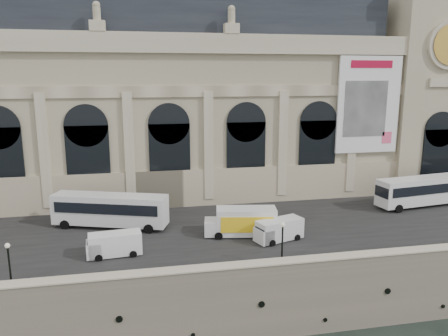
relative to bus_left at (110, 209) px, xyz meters
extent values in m
cube|color=gray|center=(11.33, 19.37, -5.15)|extent=(160.00, 70.00, 6.00)
cube|color=#2D2D2D|center=(11.33, -1.63, -2.12)|extent=(160.00, 24.00, 0.06)
cube|color=gray|center=(11.33, -15.03, -1.60)|extent=(160.00, 1.20, 1.10)
cube|color=beige|center=(11.33, -15.03, -1.00)|extent=(160.00, 1.40, 0.12)
cube|color=#BBAF8F|center=(5.33, 15.37, 8.85)|extent=(68.00, 18.00, 22.00)
cube|color=beige|center=(5.33, 6.22, 0.35)|extent=(68.60, 0.40, 5.00)
cube|color=beige|center=(5.33, 6.07, 18.65)|extent=(69.00, 0.80, 2.40)
cube|color=beige|center=(5.33, 6.22, 12.85)|extent=(68.00, 0.30, 1.40)
cube|color=#262C32|center=(5.33, 15.37, 22.85)|extent=(64.00, 15.00, 6.00)
cube|color=black|center=(-12.67, 6.19, 4.35)|extent=(5.20, 0.25, 9.00)
cube|color=beige|center=(-7.67, 6.12, 5.85)|extent=(1.20, 0.50, 14.00)
cube|color=black|center=(-2.67, 6.19, 4.35)|extent=(5.20, 0.25, 9.00)
cylinder|color=black|center=(-2.67, 6.19, 8.85)|extent=(5.20, 0.25, 5.20)
cube|color=beige|center=(2.33, 6.12, 5.85)|extent=(1.20, 0.50, 14.00)
cube|color=black|center=(7.33, 6.19, 4.35)|extent=(5.20, 0.25, 9.00)
cylinder|color=black|center=(7.33, 6.19, 8.85)|extent=(5.20, 0.25, 5.20)
cube|color=beige|center=(12.33, 6.12, 5.85)|extent=(1.20, 0.50, 14.00)
cube|color=black|center=(17.33, 6.19, 4.35)|extent=(5.20, 0.25, 9.00)
cylinder|color=black|center=(17.33, 6.19, 8.85)|extent=(5.20, 0.25, 5.20)
cube|color=beige|center=(22.33, 6.12, 5.85)|extent=(1.20, 0.50, 14.00)
cube|color=black|center=(27.33, 6.19, 4.35)|extent=(5.20, 0.25, 9.00)
cylinder|color=black|center=(27.33, 6.19, 8.85)|extent=(5.20, 0.25, 5.20)
cube|color=beige|center=(32.33, 6.12, 5.85)|extent=(1.20, 0.50, 14.00)
cube|color=white|center=(34.33, 5.92, 10.85)|extent=(9.00, 0.35, 13.00)
cube|color=#A90B2A|center=(34.33, 5.72, 16.25)|extent=(6.00, 0.06, 1.00)
cube|color=gray|center=(33.83, 5.72, 10.35)|extent=(6.20, 0.06, 7.50)
cube|color=#EF547D|center=(37.33, 5.72, 6.35)|extent=(1.40, 0.06, 1.60)
cube|color=#BBAF8F|center=(45.33, 12.37, 12.85)|extent=(12.00, 14.00, 30.00)
cube|color=black|center=(45.33, 5.22, 3.35)|extent=(5.00, 0.25, 8.00)
cube|color=silver|center=(0.01, 0.00, 0.01)|extent=(13.13, 6.83, 3.35)
cube|color=black|center=(-6.12, 2.14, 0.34)|extent=(0.90, 2.37, 1.30)
cube|color=black|center=(-0.45, -1.32, 0.44)|extent=(11.24, 4.00, 1.19)
cube|color=black|center=(0.47, 1.31, 0.44)|extent=(11.24, 4.00, 1.19)
cylinder|color=black|center=(-5.02, 0.33, -1.61)|extent=(1.13, 0.66, 1.08)
cylinder|color=black|center=(-4.13, 2.87, -1.61)|extent=(1.13, 0.66, 1.08)
cylinder|color=black|center=(4.16, -2.88, -1.61)|extent=(1.13, 0.66, 1.08)
cylinder|color=black|center=(5.05, -0.33, -1.61)|extent=(1.13, 0.66, 1.08)
cube|color=silver|center=(39.92, 0.39, 0.06)|extent=(13.48, 4.51, 3.42)
cube|color=black|center=(33.35, -0.50, 0.39)|extent=(0.42, 2.52, 1.32)
cube|color=black|center=(40.11, -1.01, 0.50)|extent=(12.03, 1.71, 1.21)
cube|color=black|center=(39.73, 1.80, 0.50)|extent=(12.03, 1.71, 1.21)
cylinder|color=black|center=(35.19, -1.64, -1.60)|extent=(1.14, 0.48, 1.10)
cylinder|color=black|center=(34.82, 1.09, -1.60)|extent=(1.14, 0.48, 1.10)
cylinder|color=black|center=(44.65, 2.42, -1.60)|extent=(1.14, 0.48, 1.10)
cube|color=white|center=(0.87, -8.26, -0.92)|extent=(5.07, 2.37, 2.09)
cube|color=white|center=(-1.08, -8.44, -1.24)|extent=(1.55, 2.03, 1.46)
cube|color=black|center=(-1.59, -8.49, -0.74)|extent=(0.22, 1.64, 0.73)
cylinder|color=black|center=(-0.60, -9.36, -1.80)|extent=(0.71, 0.29, 0.69)
cylinder|color=black|center=(-0.78, -7.46, -1.80)|extent=(0.71, 0.29, 0.69)
cylinder|color=black|center=(2.53, -9.06, -1.80)|extent=(0.71, 0.29, 0.69)
cylinder|color=black|center=(2.35, -7.16, -1.80)|extent=(0.71, 0.29, 0.69)
cube|color=silver|center=(17.54, -7.59, -0.90)|extent=(5.33, 3.40, 2.12)
cube|color=silver|center=(15.65, -8.21, -1.23)|extent=(1.93, 2.28, 1.47)
cube|color=black|center=(15.16, -8.38, -0.72)|extent=(0.58, 1.59, 0.74)
cylinder|color=black|center=(16.33, -9.01, -1.80)|extent=(0.74, 0.44, 0.70)
cylinder|color=black|center=(15.72, -7.17, -1.80)|extent=(0.74, 0.44, 0.70)
cylinder|color=black|center=(19.36, -8.01, -1.80)|extent=(0.74, 0.44, 0.70)
cylinder|color=black|center=(18.75, -6.17, -1.80)|extent=(0.74, 0.44, 0.70)
cube|color=silver|center=(14.47, -5.50, -0.50)|extent=(6.70, 3.51, 2.87)
cube|color=yellow|center=(14.25, -6.73, -0.50)|extent=(5.45, 1.01, 1.70)
cube|color=#A90B2A|center=(14.25, -6.73, -0.50)|extent=(3.15, 0.59, 0.64)
cube|color=silver|center=(10.91, -4.87, -1.14)|extent=(2.08, 2.60, 1.59)
cylinder|color=black|center=(11.33, -6.18, -1.72)|extent=(0.89, 0.44, 0.85)
cylinder|color=black|center=(11.75, -3.78, -1.72)|extent=(0.89, 0.44, 0.85)
cylinder|color=black|center=(16.56, -7.10, -1.72)|extent=(0.89, 0.44, 0.85)
cylinder|color=black|center=(16.98, -4.70, -1.72)|extent=(0.89, 0.44, 0.85)
cylinder|color=black|center=(-7.06, -13.63, -1.96)|extent=(0.41, 0.41, 0.37)
cylinder|color=black|center=(-7.06, -13.63, -0.29)|extent=(0.15, 0.15, 3.71)
sphere|color=beige|center=(-7.06, -13.63, 1.66)|extent=(0.41, 0.41, 0.41)
cylinder|color=black|center=(15.74, -13.67, -1.95)|extent=(0.43, 0.43, 0.39)
cylinder|color=black|center=(15.74, -13.67, -0.20)|extent=(0.16, 0.16, 3.89)
sphere|color=beige|center=(15.74, -13.67, 1.84)|extent=(0.43, 0.43, 0.43)
camera|label=1|loc=(3.41, -48.75, 14.87)|focal=35.00mm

